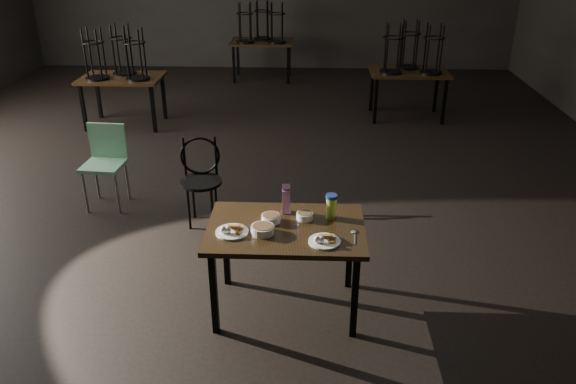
{
  "coord_description": "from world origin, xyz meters",
  "views": [
    {
      "loc": [
        0.83,
        -5.99,
        2.84
      ],
      "look_at": [
        0.66,
        -1.88,
        0.85
      ],
      "focal_mm": 35.0,
      "sensor_mm": 36.0,
      "label": 1
    }
  ],
  "objects_px": {
    "juice_carton": "(286,199)",
    "school_chair": "(105,158)",
    "main_table": "(286,236)",
    "bentwood_chair": "(201,174)",
    "water_bottle": "(331,206)"
  },
  "relations": [
    {
      "from": "main_table",
      "to": "bentwood_chair",
      "type": "xyz_separation_m",
      "value": [
        -0.93,
        1.44,
        -0.14
      ]
    },
    {
      "from": "water_bottle",
      "to": "school_chair",
      "type": "xyz_separation_m",
      "value": [
        -2.38,
        1.65,
        -0.32
      ]
    },
    {
      "from": "water_bottle",
      "to": "bentwood_chair",
      "type": "bearing_deg",
      "value": 134.74
    },
    {
      "from": "main_table",
      "to": "school_chair",
      "type": "relative_size",
      "value": 1.35
    },
    {
      "from": "bentwood_chair",
      "to": "school_chair",
      "type": "relative_size",
      "value": 1.0
    },
    {
      "from": "juice_carton",
      "to": "school_chair",
      "type": "xyz_separation_m",
      "value": [
        -2.02,
        1.57,
        -0.33
      ]
    },
    {
      "from": "bentwood_chair",
      "to": "school_chair",
      "type": "bearing_deg",
      "value": 152.54
    },
    {
      "from": "bentwood_chair",
      "to": "school_chair",
      "type": "height_order",
      "value": "school_chair"
    },
    {
      "from": "bentwood_chair",
      "to": "school_chair",
      "type": "distance_m",
      "value": 1.16
    },
    {
      "from": "main_table",
      "to": "bentwood_chair",
      "type": "height_order",
      "value": "bentwood_chair"
    },
    {
      "from": "juice_carton",
      "to": "bentwood_chair",
      "type": "xyz_separation_m",
      "value": [
        -0.92,
        1.21,
        -0.34
      ]
    },
    {
      "from": "main_table",
      "to": "school_chair",
      "type": "distance_m",
      "value": 2.72
    },
    {
      "from": "main_table",
      "to": "juice_carton",
      "type": "relative_size",
      "value": 4.8
    },
    {
      "from": "main_table",
      "to": "school_chair",
      "type": "bearing_deg",
      "value": 138.36
    },
    {
      "from": "juice_carton",
      "to": "water_bottle",
      "type": "distance_m",
      "value": 0.36
    }
  ]
}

